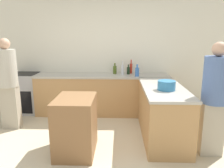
{
  "coord_description": "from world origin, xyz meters",
  "views": [
    {
      "loc": [
        0.39,
        -2.81,
        1.74
      ],
      "look_at": [
        0.26,
        0.79,
        0.94
      ],
      "focal_mm": 35.0,
      "sensor_mm": 36.0,
      "label": 1
    }
  ],
  "objects_px": {
    "olive_oil_bottle": "(115,70)",
    "hot_sauce_bottle": "(131,68)",
    "person_at_peninsula": "(214,96)",
    "island_table": "(76,125)",
    "range_oven": "(26,93)",
    "mixing_bowl": "(166,85)",
    "person_by_range": "(8,81)",
    "water_bottle_blue": "(137,72)",
    "wine_bottle_dark": "(128,70)",
    "vinegar_bottle_clear": "(122,69)"
  },
  "relations": [
    {
      "from": "wine_bottle_dark",
      "to": "olive_oil_bottle",
      "type": "distance_m",
      "value": 0.31
    },
    {
      "from": "vinegar_bottle_clear",
      "to": "person_by_range",
      "type": "relative_size",
      "value": 0.18
    },
    {
      "from": "wine_bottle_dark",
      "to": "person_by_range",
      "type": "distance_m",
      "value": 2.46
    },
    {
      "from": "hot_sauce_bottle",
      "to": "water_bottle_blue",
      "type": "height_order",
      "value": "hot_sauce_bottle"
    },
    {
      "from": "island_table",
      "to": "person_by_range",
      "type": "xyz_separation_m",
      "value": [
        -1.42,
        0.85,
        0.49
      ]
    },
    {
      "from": "wine_bottle_dark",
      "to": "person_by_range",
      "type": "bearing_deg",
      "value": -157.06
    },
    {
      "from": "olive_oil_bottle",
      "to": "person_by_range",
      "type": "xyz_separation_m",
      "value": [
        -1.96,
        -1.01,
        -0.07
      ]
    },
    {
      "from": "vinegar_bottle_clear",
      "to": "water_bottle_blue",
      "type": "distance_m",
      "value": 0.34
    },
    {
      "from": "water_bottle_blue",
      "to": "range_oven",
      "type": "bearing_deg",
      "value": 175.67
    },
    {
      "from": "mixing_bowl",
      "to": "person_by_range",
      "type": "relative_size",
      "value": 0.16
    },
    {
      "from": "mixing_bowl",
      "to": "water_bottle_blue",
      "type": "distance_m",
      "value": 1.24
    },
    {
      "from": "hot_sauce_bottle",
      "to": "person_at_peninsula",
      "type": "bearing_deg",
      "value": -60.07
    },
    {
      "from": "mixing_bowl",
      "to": "wine_bottle_dark",
      "type": "xyz_separation_m",
      "value": [
        -0.55,
        1.44,
        0.01
      ]
    },
    {
      "from": "hot_sauce_bottle",
      "to": "water_bottle_blue",
      "type": "relative_size",
      "value": 1.23
    },
    {
      "from": "range_oven",
      "to": "olive_oil_bottle",
      "type": "bearing_deg",
      "value": 3.1
    },
    {
      "from": "olive_oil_bottle",
      "to": "water_bottle_blue",
      "type": "bearing_deg",
      "value": -32.21
    },
    {
      "from": "range_oven",
      "to": "water_bottle_blue",
      "type": "relative_size",
      "value": 3.57
    },
    {
      "from": "island_table",
      "to": "person_at_peninsula",
      "type": "relative_size",
      "value": 0.52
    },
    {
      "from": "range_oven",
      "to": "olive_oil_bottle",
      "type": "height_order",
      "value": "olive_oil_bottle"
    },
    {
      "from": "range_oven",
      "to": "hot_sauce_bottle",
      "type": "relative_size",
      "value": 2.9
    },
    {
      "from": "mixing_bowl",
      "to": "person_by_range",
      "type": "distance_m",
      "value": 2.85
    },
    {
      "from": "olive_oil_bottle",
      "to": "island_table",
      "type": "bearing_deg",
      "value": -106.18
    },
    {
      "from": "island_table",
      "to": "wine_bottle_dark",
      "type": "distance_m",
      "value": 2.07
    },
    {
      "from": "wine_bottle_dark",
      "to": "vinegar_bottle_clear",
      "type": "xyz_separation_m",
      "value": [
        -0.13,
        -0.1,
        0.04
      ]
    },
    {
      "from": "island_table",
      "to": "olive_oil_bottle",
      "type": "bearing_deg",
      "value": 73.82
    },
    {
      "from": "range_oven",
      "to": "hot_sauce_bottle",
      "type": "distance_m",
      "value": 2.5
    },
    {
      "from": "island_table",
      "to": "water_bottle_blue",
      "type": "bearing_deg",
      "value": 56.75
    },
    {
      "from": "hot_sauce_bottle",
      "to": "water_bottle_blue",
      "type": "distance_m",
      "value": 0.37
    },
    {
      "from": "wine_bottle_dark",
      "to": "person_at_peninsula",
      "type": "height_order",
      "value": "person_at_peninsula"
    },
    {
      "from": "wine_bottle_dark",
      "to": "person_at_peninsula",
      "type": "bearing_deg",
      "value": -57.23
    },
    {
      "from": "mixing_bowl",
      "to": "vinegar_bottle_clear",
      "type": "relative_size",
      "value": 0.91
    },
    {
      "from": "vinegar_bottle_clear",
      "to": "person_by_range",
      "type": "height_order",
      "value": "person_by_range"
    },
    {
      "from": "olive_oil_bottle",
      "to": "hot_sauce_bottle",
      "type": "relative_size",
      "value": 0.77
    },
    {
      "from": "mixing_bowl",
      "to": "water_bottle_blue",
      "type": "xyz_separation_m",
      "value": [
        -0.38,
        1.19,
        0.03
      ]
    },
    {
      "from": "range_oven",
      "to": "olive_oil_bottle",
      "type": "distance_m",
      "value": 2.13
    },
    {
      "from": "person_by_range",
      "to": "water_bottle_blue",
      "type": "bearing_deg",
      "value": 16.17
    },
    {
      "from": "water_bottle_blue",
      "to": "person_by_range",
      "type": "xyz_separation_m",
      "value": [
        -2.44,
        -0.71,
        -0.07
      ]
    },
    {
      "from": "olive_oil_bottle",
      "to": "person_by_range",
      "type": "distance_m",
      "value": 2.2
    },
    {
      "from": "hot_sauce_bottle",
      "to": "person_at_peninsula",
      "type": "height_order",
      "value": "person_at_peninsula"
    },
    {
      "from": "vinegar_bottle_clear",
      "to": "water_bottle_blue",
      "type": "bearing_deg",
      "value": -25.7
    },
    {
      "from": "person_by_range",
      "to": "person_at_peninsula",
      "type": "bearing_deg",
      "value": -13.84
    },
    {
      "from": "water_bottle_blue",
      "to": "vinegar_bottle_clear",
      "type": "bearing_deg",
      "value": 154.3
    },
    {
      "from": "mixing_bowl",
      "to": "olive_oil_bottle",
      "type": "height_order",
      "value": "olive_oil_bottle"
    },
    {
      "from": "olive_oil_bottle",
      "to": "person_by_range",
      "type": "relative_size",
      "value": 0.14
    },
    {
      "from": "water_bottle_blue",
      "to": "person_by_range",
      "type": "height_order",
      "value": "person_by_range"
    },
    {
      "from": "island_table",
      "to": "vinegar_bottle_clear",
      "type": "bearing_deg",
      "value": 67.35
    },
    {
      "from": "island_table",
      "to": "person_by_range",
      "type": "height_order",
      "value": "person_by_range"
    },
    {
      "from": "island_table",
      "to": "water_bottle_blue",
      "type": "height_order",
      "value": "water_bottle_blue"
    },
    {
      "from": "wine_bottle_dark",
      "to": "person_at_peninsula",
      "type": "xyz_separation_m",
      "value": [
        1.16,
        -1.8,
        -0.08
      ]
    },
    {
      "from": "hot_sauce_bottle",
      "to": "person_by_range",
      "type": "height_order",
      "value": "person_by_range"
    }
  ]
}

